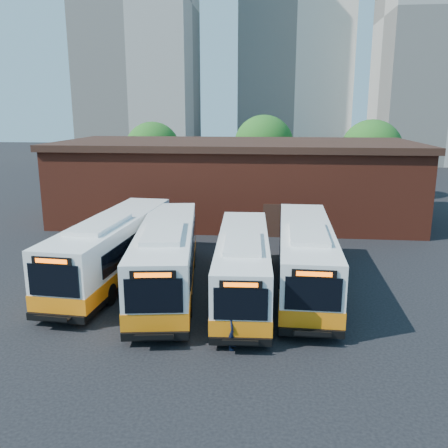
# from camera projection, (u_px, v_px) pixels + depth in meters

# --- Properties ---
(ground) EXTENTS (220.00, 220.00, 0.00)m
(ground) POSITION_uv_depth(u_px,v_px,m) (201.00, 318.00, 20.69)
(ground) COLOR black
(bus_west) EXTENTS (3.56, 12.90, 3.47)m
(bus_west) POSITION_uv_depth(u_px,v_px,m) (114.00, 250.00, 25.25)
(bus_west) COLOR white
(bus_west) RESTS_ON ground
(bus_midwest) EXTENTS (4.30, 12.87, 3.45)m
(bus_midwest) POSITION_uv_depth(u_px,v_px,m) (167.00, 259.00, 23.74)
(bus_midwest) COLOR white
(bus_midwest) RESTS_ON ground
(bus_mideast) EXTENTS (2.92, 11.72, 3.16)m
(bus_mideast) POSITION_uv_depth(u_px,v_px,m) (243.00, 267.00, 22.92)
(bus_mideast) COLOR white
(bus_mideast) RESTS_ON ground
(bus_east) EXTENTS (2.81, 12.47, 3.38)m
(bus_east) POSITION_uv_depth(u_px,v_px,m) (305.00, 259.00, 23.87)
(bus_east) COLOR white
(bus_east) RESTS_ON ground
(transit_worker) EXTENTS (0.47, 0.69, 1.81)m
(transit_worker) POSITION_uv_depth(u_px,v_px,m) (232.00, 326.00, 17.88)
(transit_worker) COLOR black
(transit_worker) RESTS_ON ground
(depot_building) EXTENTS (28.60, 12.60, 6.40)m
(depot_building) POSITION_uv_depth(u_px,v_px,m) (236.00, 179.00, 39.27)
(depot_building) COLOR maroon
(depot_building) RESTS_ON ground
(tree_west) EXTENTS (6.00, 6.00, 7.65)m
(tree_west) POSITION_uv_depth(u_px,v_px,m) (153.00, 150.00, 51.53)
(tree_west) COLOR #382314
(tree_west) RESTS_ON ground
(tree_mid) EXTENTS (6.56, 6.56, 8.36)m
(tree_mid) POSITION_uv_depth(u_px,v_px,m) (264.00, 145.00, 52.19)
(tree_mid) COLOR #382314
(tree_mid) RESTS_ON ground
(tree_east) EXTENTS (6.24, 6.24, 7.96)m
(tree_east) POSITION_uv_depth(u_px,v_px,m) (371.00, 150.00, 48.28)
(tree_east) COLOR #382314
(tree_east) RESTS_ON ground
(tower_left) EXTENTS (20.00, 18.00, 56.20)m
(tower_left) POSITION_uv_depth(u_px,v_px,m) (138.00, 2.00, 85.95)
(tower_left) COLOR #A7A399
(tower_left) RESTS_ON ground
(tower_center) EXTENTS (22.00, 20.00, 61.20)m
(tower_center) POSITION_uv_depth(u_px,v_px,m) (296.00, 1.00, 96.08)
(tower_center) COLOR silver
(tower_center) RESTS_ON ground
(tower_right) EXTENTS (18.00, 18.00, 49.20)m
(tower_right) POSITION_uv_depth(u_px,v_px,m) (441.00, 13.00, 77.83)
(tower_right) COLOR #A7A399
(tower_right) RESTS_ON ground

